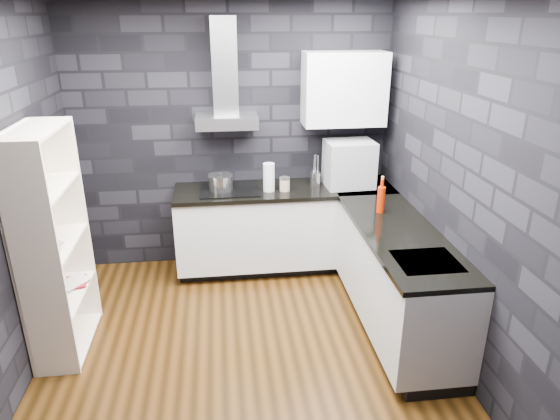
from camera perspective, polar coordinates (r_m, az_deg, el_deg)
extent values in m
plane|color=#41260C|center=(4.26, -4.08, -15.11)|extent=(3.20, 3.20, 0.00)
cube|color=black|center=(5.18, -5.50, 8.22)|extent=(3.20, 0.05, 2.70)
cube|color=black|center=(2.15, -2.54, -12.11)|extent=(3.20, 0.05, 2.70)
cube|color=black|center=(3.91, -29.14, 1.04)|extent=(0.05, 3.20, 2.70)
cube|color=black|center=(4.02, 19.22, 3.11)|extent=(0.05, 3.20, 2.70)
cube|color=black|center=(5.40, 0.43, -5.84)|extent=(2.18, 0.50, 0.10)
cube|color=black|center=(4.55, 13.33, -12.26)|extent=(0.50, 1.78, 0.10)
cube|color=silver|center=(5.18, 0.50, -1.82)|extent=(2.20, 0.60, 0.76)
cube|color=silver|center=(4.32, 13.32, -7.57)|extent=(0.60, 1.80, 0.76)
cube|color=black|center=(5.03, 0.53, 2.32)|extent=(2.20, 0.62, 0.04)
cube|color=black|center=(4.14, 13.66, -2.73)|extent=(0.62, 1.80, 0.04)
cube|color=black|center=(5.20, 9.30, 2.68)|extent=(0.62, 0.62, 0.04)
cube|color=#A4A4A8|center=(4.94, -6.10, 10.04)|extent=(0.60, 0.34, 0.12)
cube|color=#A4A4A8|center=(4.93, -6.36, 16.01)|extent=(0.24, 0.20, 0.90)
cube|color=silver|center=(5.04, 7.33, 13.56)|extent=(0.80, 0.35, 0.70)
cube|color=black|center=(4.99, -5.77, 2.37)|extent=(0.58, 0.50, 0.01)
cube|color=#A4A4A8|center=(3.72, 16.43, -5.67)|extent=(0.44, 0.40, 0.01)
cylinder|color=silver|center=(4.95, -6.79, 3.08)|extent=(0.27, 0.27, 0.14)
cylinder|color=white|center=(4.90, -1.28, 3.76)|extent=(0.14, 0.14, 0.28)
cylinder|color=tan|center=(4.93, 0.54, 2.90)|extent=(0.13, 0.13, 0.12)
cylinder|color=silver|center=(5.10, 4.04, 3.60)|extent=(0.14, 0.14, 0.13)
cube|color=#A2A4AA|center=(5.07, 7.90, 5.19)|extent=(0.49, 0.39, 0.47)
cylinder|color=#AB2001|center=(4.46, 11.46, 1.17)|extent=(0.09, 0.09, 0.23)
cube|color=white|center=(4.17, -24.49, -3.65)|extent=(0.56, 0.87, 1.80)
imported|color=silver|center=(4.03, -25.15, -4.07)|extent=(0.30, 0.30, 0.06)
imported|color=maroon|center=(4.45, -23.52, -6.64)|extent=(0.17, 0.06, 0.22)
imported|color=#B2B2B2|center=(4.49, -23.49, -6.07)|extent=(0.16, 0.12, 0.25)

